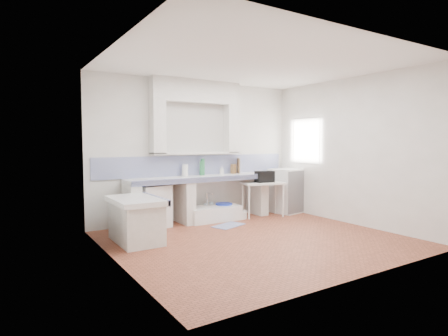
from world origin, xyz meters
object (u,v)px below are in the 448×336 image
side_table (263,199)px  sink (212,214)px  stove (152,206)px  fridge (287,190)px

side_table → sink: bearing=-176.5°
sink → side_table: size_ratio=1.25×
side_table → stove: bearing=-172.6°
stove → sink: size_ratio=0.72×
stove → fridge: (3.11, -0.21, 0.10)m
sink → side_table: (1.11, -0.22, 0.23)m
side_table → fridge: 0.77m
sink → fridge: (1.87, -0.13, 0.36)m
sink → stove: bearing=177.6°
side_table → fridge: (0.76, 0.09, 0.13)m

